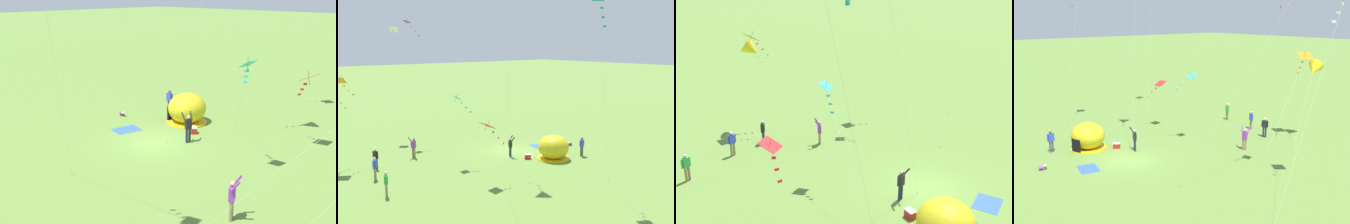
% 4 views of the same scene
% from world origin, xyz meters
% --- Properties ---
extents(ground_plane, '(300.00, 300.00, 0.00)m').
position_xyz_m(ground_plane, '(0.00, 0.00, 0.00)').
color(ground_plane, olive).
extents(popup_tent, '(2.81, 2.81, 2.10)m').
position_xyz_m(popup_tent, '(-4.33, -1.21, 1.00)').
color(popup_tent, gold).
rests_on(popup_tent, ground).
extents(picnic_blanket, '(1.94, 1.63, 0.01)m').
position_xyz_m(picnic_blanket, '(-0.43, -3.12, 0.01)').
color(picnic_blanket, '#3359A5').
rests_on(picnic_blanket, ground).
extents(cooler_box, '(0.62, 0.64, 0.44)m').
position_xyz_m(cooler_box, '(-2.97, 0.56, 0.22)').
color(cooler_box, red).
rests_on(cooler_box, ground).
extents(toddler_crawling, '(0.34, 0.55, 0.32)m').
position_xyz_m(toddler_crawling, '(-2.18, -5.62, 0.18)').
color(toddler_crawling, purple).
rests_on(toddler_crawling, ground).
extents(person_far_back, '(0.55, 0.36, 1.72)m').
position_xyz_m(person_far_back, '(2.51, 11.93, 0.96)').
color(person_far_back, '#1E2347').
rests_on(person_far_back, ground).
extents(person_with_toddler, '(0.28, 0.59, 1.72)m').
position_xyz_m(person_with_toddler, '(-5.30, -3.79, 0.96)').
color(person_with_toddler, '#4C4C51').
rests_on(person_with_toddler, ground).
extents(person_strolling, '(0.56, 0.35, 1.72)m').
position_xyz_m(person_strolling, '(-3.53, 13.50, 0.96)').
color(person_strolling, '#8C7251').
rests_on(person_strolling, ground).
extents(person_center_field, '(0.53, 0.39, 1.72)m').
position_xyz_m(person_center_field, '(0.14, 12.88, 0.96)').
color(person_center_field, '#8C7251').
rests_on(person_center_field, ground).
extents(person_flying_kite, '(0.71, 0.61, 1.89)m').
position_xyz_m(person_flying_kite, '(-1.52, 1.33, 1.00)').
color(person_flying_kite, '#1E2347').
rests_on(person_flying_kite, ground).
extents(person_arms_raised, '(0.72, 0.64, 1.89)m').
position_xyz_m(person_arms_raised, '(3.66, 8.12, 1.00)').
color(person_arms_raised, '#8C7251').
rests_on(person_arms_raised, ground).
extents(kite_white, '(1.15, 6.36, 11.66)m').
position_xyz_m(kite_white, '(12.23, 5.50, 10.92)').
color(kite_white, silver).
rests_on(kite_white, ground).
extents(kite_purple, '(4.39, 5.85, 12.30)m').
position_xyz_m(kite_purple, '(9.54, 5.06, 11.39)').
color(kite_purple, silver).
rests_on(kite_purple, ground).
extents(kite_cyan, '(6.32, 4.75, 5.88)m').
position_xyz_m(kite_cyan, '(-0.55, 5.80, 5.26)').
color(kite_cyan, silver).
rests_on(kite_cyan, ground).
extents(kite_teal, '(1.05, 3.10, 13.13)m').
position_xyz_m(kite_teal, '(-11.21, 1.88, 12.30)').
color(kite_teal, silver).
rests_on(kite_teal, ground).
extents(kite_red, '(2.62, 2.60, 4.60)m').
position_xyz_m(kite_red, '(-5.60, 6.60, 4.02)').
color(kite_red, silver).
rests_on(kite_red, ground).
extents(kite_orange, '(1.82, 6.65, 7.46)m').
position_xyz_m(kite_orange, '(4.82, 13.52, 6.84)').
color(kite_orange, silver).
rests_on(kite_orange, ground).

